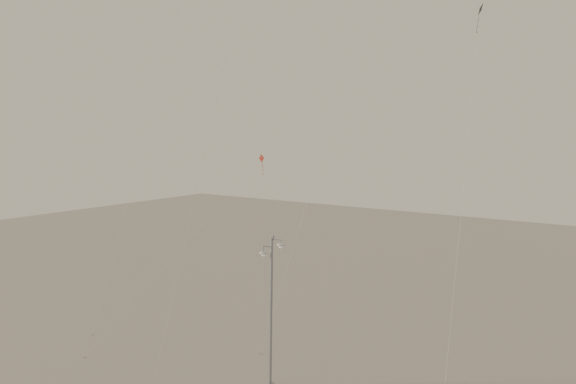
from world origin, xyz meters
The scene contains 5 objects.
street_lamp centered at (2.03, 3.57, 5.26)m, with size 1.52×0.95×9.87m.
kite_0 centered at (-13.93, 10.57, 25.35)m, with size 1.34×11.49×33.09m.
kite_1 centered at (-3.48, 6.54, 22.92)m, with size 1.08×9.87×30.18m.
kite_3 centered at (-5.42, 7.02, 10.55)m, with size 8.62×10.67×14.59m.
kite_4 centered at (11.46, 12.54, 18.82)m, with size 1.66×12.60×24.88m.
Camera 1 is at (17.89, -18.19, 15.50)m, focal length 28.00 mm.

